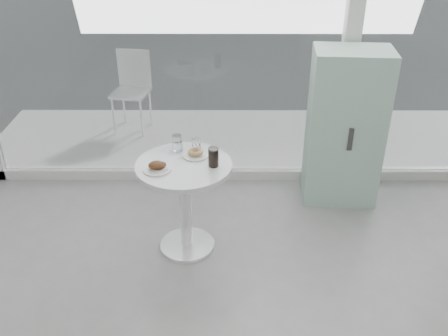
{
  "coord_description": "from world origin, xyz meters",
  "views": [
    {
      "loc": [
        -0.19,
        -1.31,
        2.57
      ],
      "look_at": [
        -0.2,
        1.7,
        0.85
      ],
      "focal_mm": 40.0,
      "sensor_mm": 36.0,
      "label": 1
    }
  ],
  "objects_px": {
    "plate_fritter": "(157,167)",
    "water_tumbler_b": "(196,146)",
    "water_tumbler_a": "(177,144)",
    "plate_donut": "(195,154)",
    "cola_glass": "(213,157)",
    "mint_cabinet": "(345,128)",
    "main_table": "(185,189)",
    "patio_chair": "(132,85)"
  },
  "relations": [
    {
      "from": "water_tumbler_a",
      "to": "patio_chair",
      "type": "bearing_deg",
      "value": 109.33
    },
    {
      "from": "main_table",
      "to": "patio_chair",
      "type": "xyz_separation_m",
      "value": [
        -0.76,
        2.21,
        0.01
      ]
    },
    {
      "from": "main_table",
      "to": "mint_cabinet",
      "type": "relative_size",
      "value": 0.55
    },
    {
      "from": "plate_donut",
      "to": "cola_glass",
      "type": "bearing_deg",
      "value": -47.66
    },
    {
      "from": "plate_fritter",
      "to": "water_tumbler_b",
      "type": "bearing_deg",
      "value": 46.53
    },
    {
      "from": "patio_chair",
      "to": "water_tumbler_b",
      "type": "height_order",
      "value": "patio_chair"
    },
    {
      "from": "mint_cabinet",
      "to": "water_tumbler_a",
      "type": "distance_m",
      "value": 1.53
    },
    {
      "from": "plate_donut",
      "to": "mint_cabinet",
      "type": "bearing_deg",
      "value": 26.94
    },
    {
      "from": "plate_fritter",
      "to": "plate_donut",
      "type": "relative_size",
      "value": 1.04
    },
    {
      "from": "water_tumbler_a",
      "to": "water_tumbler_b",
      "type": "bearing_deg",
      "value": -10.63
    },
    {
      "from": "mint_cabinet",
      "to": "plate_donut",
      "type": "xyz_separation_m",
      "value": [
        -1.28,
        -0.65,
        0.09
      ]
    },
    {
      "from": "patio_chair",
      "to": "cola_glass",
      "type": "xyz_separation_m",
      "value": [
        0.98,
        -2.24,
        0.28
      ]
    },
    {
      "from": "plate_fritter",
      "to": "main_table",
      "type": "bearing_deg",
      "value": 26.41
    },
    {
      "from": "plate_fritter",
      "to": "water_tumbler_b",
      "type": "xyz_separation_m",
      "value": [
        0.27,
        0.28,
        0.02
      ]
    },
    {
      "from": "patio_chair",
      "to": "plate_donut",
      "type": "relative_size",
      "value": 4.55
    },
    {
      "from": "plate_donut",
      "to": "main_table",
      "type": "bearing_deg",
      "value": -123.34
    },
    {
      "from": "patio_chair",
      "to": "water_tumbler_b",
      "type": "bearing_deg",
      "value": -57.18
    },
    {
      "from": "plate_fritter",
      "to": "water_tumbler_a",
      "type": "height_order",
      "value": "water_tumbler_a"
    },
    {
      "from": "main_table",
      "to": "plate_fritter",
      "type": "height_order",
      "value": "plate_fritter"
    },
    {
      "from": "plate_donut",
      "to": "water_tumbler_a",
      "type": "xyz_separation_m",
      "value": [
        -0.15,
        0.09,
        0.04
      ]
    },
    {
      "from": "plate_fritter",
      "to": "water_tumbler_a",
      "type": "distance_m",
      "value": 0.33
    },
    {
      "from": "mint_cabinet",
      "to": "plate_fritter",
      "type": "bearing_deg",
      "value": -146.38
    },
    {
      "from": "main_table",
      "to": "water_tumbler_a",
      "type": "bearing_deg",
      "value": 106.02
    },
    {
      "from": "mint_cabinet",
      "to": "water_tumbler_b",
      "type": "height_order",
      "value": "mint_cabinet"
    },
    {
      "from": "main_table",
      "to": "water_tumbler_b",
      "type": "distance_m",
      "value": 0.34
    },
    {
      "from": "plate_donut",
      "to": "water_tumbler_b",
      "type": "relative_size",
      "value": 1.81
    },
    {
      "from": "mint_cabinet",
      "to": "water_tumbler_b",
      "type": "distance_m",
      "value": 1.41
    },
    {
      "from": "plate_fritter",
      "to": "plate_donut",
      "type": "height_order",
      "value": "plate_fritter"
    },
    {
      "from": "main_table",
      "to": "mint_cabinet",
      "type": "xyz_separation_m",
      "value": [
        1.36,
        0.77,
        0.15
      ]
    },
    {
      "from": "patio_chair",
      "to": "water_tumbler_b",
      "type": "relative_size",
      "value": 8.26
    },
    {
      "from": "plate_fritter",
      "to": "plate_donut",
      "type": "distance_m",
      "value": 0.34
    },
    {
      "from": "plate_fritter",
      "to": "water_tumbler_a",
      "type": "xyz_separation_m",
      "value": [
        0.12,
        0.31,
        0.03
      ]
    },
    {
      "from": "main_table",
      "to": "plate_fritter",
      "type": "relative_size",
      "value": 3.73
    },
    {
      "from": "plate_donut",
      "to": "water_tumbler_a",
      "type": "height_order",
      "value": "water_tumbler_a"
    },
    {
      "from": "water_tumbler_a",
      "to": "water_tumbler_b",
      "type": "height_order",
      "value": "water_tumbler_a"
    },
    {
      "from": "plate_donut",
      "to": "water_tumbler_b",
      "type": "bearing_deg",
      "value": 87.2
    },
    {
      "from": "plate_donut",
      "to": "cola_glass",
      "type": "distance_m",
      "value": 0.21
    },
    {
      "from": "cola_glass",
      "to": "mint_cabinet",
      "type": "bearing_deg",
      "value": 35.2
    },
    {
      "from": "main_table",
      "to": "water_tumbler_b",
      "type": "height_order",
      "value": "water_tumbler_b"
    },
    {
      "from": "main_table",
      "to": "plate_fritter",
      "type": "bearing_deg",
      "value": -153.59
    },
    {
      "from": "main_table",
      "to": "cola_glass",
      "type": "bearing_deg",
      "value": -7.29
    },
    {
      "from": "main_table",
      "to": "plate_fritter",
      "type": "xyz_separation_m",
      "value": [
        -0.18,
        -0.09,
        0.25
      ]
    }
  ]
}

